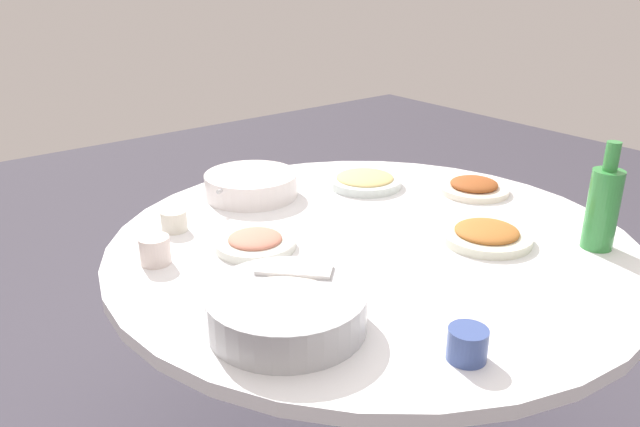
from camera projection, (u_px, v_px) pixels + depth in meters
The scene contains 11 objects.
round_dining_table at pixel (372, 271), 1.61m from camera, with size 1.31×1.31×0.77m.
rice_bowl at pixel (287, 309), 1.19m from camera, with size 0.31×0.31×0.08m.
soup_bowl at pixel (251, 186), 1.85m from camera, with size 0.28×0.27×0.07m.
dish_tofu_braise at pixel (486, 235), 1.56m from camera, with size 0.22×0.22×0.04m.
dish_stirfry at pixel (474, 187), 1.89m from camera, with size 0.21×0.21×0.04m.
dish_shrimp at pixel (255, 242), 1.53m from camera, with size 0.20×0.20×0.04m.
dish_noodles at pixel (365, 180), 1.94m from camera, with size 0.23×0.23×0.04m.
green_bottle at pixel (603, 206), 1.50m from camera, with size 0.07×0.07×0.27m.
tea_cup_near at pixel (467, 344), 1.10m from camera, with size 0.07×0.07×0.06m, color #3C5092.
tea_cup_far at pixel (174, 221), 1.62m from camera, with size 0.07×0.07×0.05m, color beige.
tea_cup_side at pixel (155, 250), 1.44m from camera, with size 0.07×0.07×0.07m, color silver.
Camera 1 is at (1.00, 1.04, 1.43)m, focal length 35.40 mm.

